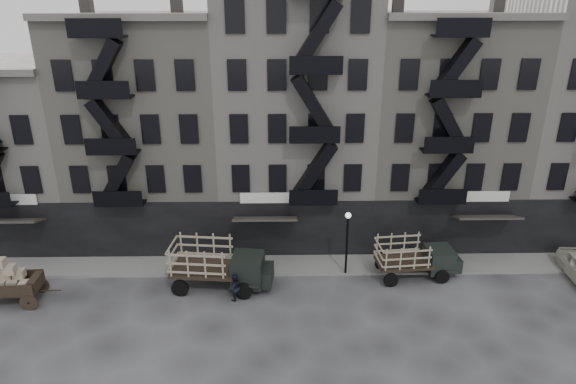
{
  "coord_description": "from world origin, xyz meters",
  "views": [
    {
      "loc": [
        -1.06,
        -25.04,
        17.05
      ],
      "look_at": [
        -0.57,
        4.0,
        5.06
      ],
      "focal_mm": 32.0,
      "sensor_mm": 36.0,
      "label": 1
    }
  ],
  "objects_px": {
    "wagon": "(7,277)",
    "pedestrian_mid": "(234,287)",
    "stake_truck_east": "(416,255)",
    "stake_truck_west": "(218,262)"
  },
  "relations": [
    {
      "from": "stake_truck_west",
      "to": "stake_truck_east",
      "type": "xyz_separation_m",
      "value": [
        11.97,
        0.99,
        -0.24
      ]
    },
    {
      "from": "stake_truck_west",
      "to": "pedestrian_mid",
      "type": "relative_size",
      "value": 3.69
    },
    {
      "from": "wagon",
      "to": "stake_truck_east",
      "type": "distance_m",
      "value": 23.82
    },
    {
      "from": "wagon",
      "to": "pedestrian_mid",
      "type": "relative_size",
      "value": 2.13
    },
    {
      "from": "pedestrian_mid",
      "to": "wagon",
      "type": "bearing_deg",
      "value": -34.47
    },
    {
      "from": "stake_truck_west",
      "to": "stake_truck_east",
      "type": "relative_size",
      "value": 1.16
    },
    {
      "from": "wagon",
      "to": "pedestrian_mid",
      "type": "distance_m",
      "value": 12.78
    },
    {
      "from": "wagon",
      "to": "stake_truck_west",
      "type": "xyz_separation_m",
      "value": [
        11.73,
        1.38,
        0.03
      ]
    },
    {
      "from": "stake_truck_west",
      "to": "pedestrian_mid",
      "type": "bearing_deg",
      "value": -47.94
    },
    {
      "from": "stake_truck_east",
      "to": "pedestrian_mid",
      "type": "distance_m",
      "value": 11.23
    }
  ]
}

